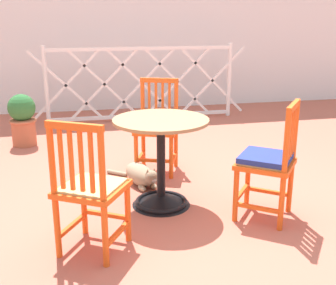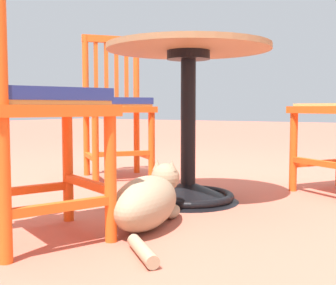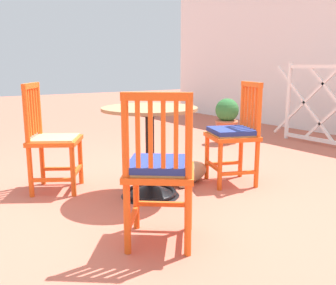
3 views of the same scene
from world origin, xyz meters
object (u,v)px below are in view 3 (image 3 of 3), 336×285
Objects in this scene: orange_chair_near_fence at (234,135)px; orange_chair_facing_out at (52,140)px; orange_chair_at_corner at (160,171)px; tabby_cat at (188,173)px; terracotta_planter at (227,120)px; cafe_table at (150,162)px.

orange_chair_facing_out is at bearing -116.81° from orange_chair_near_fence.
orange_chair_near_fence is (-0.62, 1.19, 0.00)m from orange_chair_at_corner.
orange_chair_at_corner is 1.37× the size of tabby_cat.
orange_chair_near_fence is 0.54m from tabby_cat.
orange_chair_near_fence is at bearing -41.01° from terracotta_planter.
orange_chair_at_corner reaches higher than tabby_cat.
cafe_table is 0.83× the size of orange_chair_near_fence.
cafe_table is 1.23× the size of terracotta_planter.
orange_chair_near_fence is 1.84m from terracotta_planter.
orange_chair_facing_out reaches higher than cafe_table.
orange_chair_at_corner is at bearing -45.12° from tabby_cat.
terracotta_planter is at bearing 129.92° from orange_chair_at_corner.
orange_chair_facing_out reaches higher than terracotta_planter.
orange_chair_near_fence is at bearing 58.15° from tabby_cat.
tabby_cat is (-0.09, 0.45, -0.19)m from cafe_table.
orange_chair_near_fence is at bearing 81.25° from cafe_table.
cafe_table is 2.38m from terracotta_planter.
tabby_cat is (-0.84, 0.84, -0.35)m from orange_chair_at_corner.
terracotta_planter is at bearing 126.90° from tabby_cat.
orange_chair_near_fence is 1.47× the size of terracotta_planter.
cafe_table is 0.83× the size of orange_chair_facing_out.
orange_chair_near_fence is (0.12, 0.80, 0.16)m from cafe_table.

